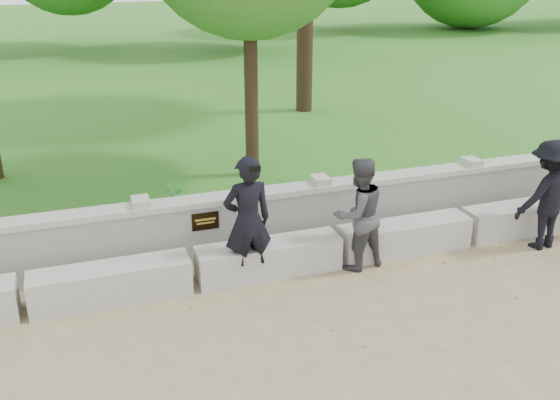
{
  "coord_description": "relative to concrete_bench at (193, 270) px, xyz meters",
  "views": [
    {
      "loc": [
        -1.23,
        -4.99,
        3.95
      ],
      "look_at": [
        1.17,
        1.95,
        1.0
      ],
      "focal_mm": 40.0,
      "sensor_mm": 36.0,
      "label": 1
    }
  ],
  "objects": [
    {
      "name": "ground",
      "position": [
        -0.0,
        -1.9,
        -0.22
      ],
      "size": [
        80.0,
        80.0,
        0.0
      ],
      "primitive_type": "plane",
      "color": "#9C8760",
      "rests_on": "ground"
    },
    {
      "name": "lawn",
      "position": [
        -0.0,
        12.1,
        -0.1
      ],
      "size": [
        40.0,
        22.0,
        0.25
      ],
      "primitive_type": "cube",
      "color": "#2C691A",
      "rests_on": "ground"
    },
    {
      "name": "concrete_bench",
      "position": [
        0.0,
        0.0,
        0.0
      ],
      "size": [
        11.9,
        0.45,
        0.45
      ],
      "color": "#AFACA5",
      "rests_on": "ground"
    },
    {
      "name": "parapet_wall",
      "position": [
        0.0,
        0.7,
        0.24
      ],
      "size": [
        12.5,
        0.35,
        0.9
      ],
      "color": "#A4A29B",
      "rests_on": "ground"
    },
    {
      "name": "man_main",
      "position": [
        0.69,
        -0.1,
        0.62
      ],
      "size": [
        0.63,
        0.57,
        1.69
      ],
      "color": "black",
      "rests_on": "ground"
    },
    {
      "name": "visitor_left",
      "position": [
        2.17,
        -0.18,
        0.54
      ],
      "size": [
        0.85,
        0.72,
        1.53
      ],
      "color": "#3C3C41",
      "rests_on": "ground"
    },
    {
      "name": "visitor_mid",
      "position": [
        4.93,
        -0.49,
        0.56
      ],
      "size": [
        1.08,
        0.69,
        1.58
      ],
      "color": "black",
      "rests_on": "ground"
    },
    {
      "name": "shrub_b",
      "position": [
        0.03,
        1.4,
        0.33
      ],
      "size": [
        0.4,
        0.43,
        0.62
      ],
      "primitive_type": "imported",
      "rotation": [
        0.0,
        0.0,
        2.06
      ],
      "color": "#338A2F",
      "rests_on": "lawn"
    }
  ]
}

